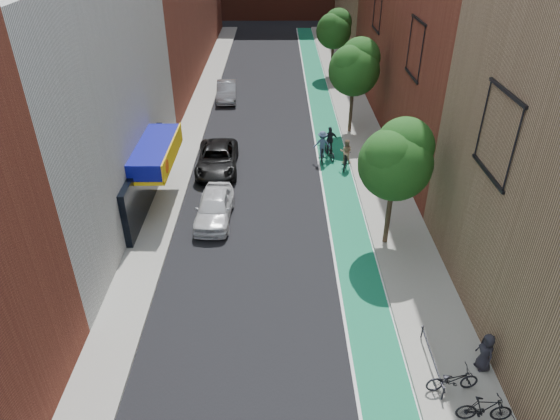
{
  "coord_description": "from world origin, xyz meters",
  "views": [
    {
      "loc": [
        0.3,
        -10.08,
        14.34
      ],
      "look_at": [
        0.44,
        10.76,
        1.5
      ],
      "focal_mm": 32.0,
      "sensor_mm": 36.0,
      "label": 1
    }
  ],
  "objects_px": {
    "parked_car_silver": "(227,91)",
    "pedestrian": "(486,352)",
    "parked_car_white": "(214,207)",
    "parked_car_black": "(217,159)",
    "cyclist_lane_far": "(322,148)",
    "cyclist_lane_mid": "(330,146)",
    "cyclist_lane_near": "(346,157)"
  },
  "relations": [
    {
      "from": "parked_car_silver",
      "to": "pedestrian",
      "type": "height_order",
      "value": "pedestrian"
    },
    {
      "from": "parked_car_white",
      "to": "parked_car_black",
      "type": "distance_m",
      "value": 5.84
    },
    {
      "from": "cyclist_lane_far",
      "to": "pedestrian",
      "type": "xyz_separation_m",
      "value": [
        4.4,
        -17.09,
        0.0
      ]
    },
    {
      "from": "parked_car_silver",
      "to": "cyclist_lane_mid",
      "type": "xyz_separation_m",
      "value": [
        7.72,
        -11.48,
        0.05
      ]
    },
    {
      "from": "cyclist_lane_near",
      "to": "cyclist_lane_mid",
      "type": "relative_size",
      "value": 0.91
    },
    {
      "from": "parked_car_white",
      "to": "cyclist_lane_near",
      "type": "bearing_deg",
      "value": 39.62
    },
    {
      "from": "parked_car_silver",
      "to": "pedestrian",
      "type": "relative_size",
      "value": 2.94
    },
    {
      "from": "cyclist_lane_near",
      "to": "cyclist_lane_far",
      "type": "relative_size",
      "value": 0.92
    },
    {
      "from": "pedestrian",
      "to": "parked_car_silver",
      "type": "bearing_deg",
      "value": -170.61
    },
    {
      "from": "cyclist_lane_mid",
      "to": "pedestrian",
      "type": "relative_size",
      "value": 1.36
    },
    {
      "from": "cyclist_lane_far",
      "to": "parked_car_black",
      "type": "bearing_deg",
      "value": 12.26
    },
    {
      "from": "cyclist_lane_far",
      "to": "cyclist_lane_near",
      "type": "bearing_deg",
      "value": 147.73
    },
    {
      "from": "parked_car_black",
      "to": "cyclist_lane_mid",
      "type": "xyz_separation_m",
      "value": [
        7.19,
        1.73,
        0.05
      ]
    },
    {
      "from": "parked_car_silver",
      "to": "cyclist_lane_far",
      "type": "distance_m",
      "value": 14.04
    },
    {
      "from": "parked_car_black",
      "to": "cyclist_lane_near",
      "type": "distance_m",
      "value": 8.05
    },
    {
      "from": "cyclist_lane_far",
      "to": "pedestrian",
      "type": "bearing_deg",
      "value": 106.99
    },
    {
      "from": "parked_car_white",
      "to": "cyclist_lane_far",
      "type": "distance_m",
      "value": 9.32
    },
    {
      "from": "parked_car_black",
      "to": "pedestrian",
      "type": "xyz_separation_m",
      "value": [
        11.04,
        -15.96,
        0.18
      ]
    },
    {
      "from": "cyclist_lane_near",
      "to": "cyclist_lane_far",
      "type": "height_order",
      "value": "cyclist_lane_far"
    },
    {
      "from": "parked_car_white",
      "to": "cyclist_lane_near",
      "type": "relative_size",
      "value": 2.34
    },
    {
      "from": "parked_car_silver",
      "to": "cyclist_lane_mid",
      "type": "distance_m",
      "value": 13.83
    },
    {
      "from": "parked_car_white",
      "to": "parked_car_black",
      "type": "relative_size",
      "value": 0.83
    },
    {
      "from": "parked_car_white",
      "to": "parked_car_silver",
      "type": "bearing_deg",
      "value": 94.41
    },
    {
      "from": "parked_car_silver",
      "to": "parked_car_white",
      "type": "bearing_deg",
      "value": -90.61
    },
    {
      "from": "parked_car_silver",
      "to": "pedestrian",
      "type": "distance_m",
      "value": 31.38
    },
    {
      "from": "parked_car_black",
      "to": "cyclist_lane_far",
      "type": "relative_size",
      "value": 2.59
    },
    {
      "from": "parked_car_white",
      "to": "cyclist_lane_far",
      "type": "bearing_deg",
      "value": 49.78
    },
    {
      "from": "parked_car_white",
      "to": "cyclist_lane_mid",
      "type": "xyz_separation_m",
      "value": [
        6.75,
        7.55,
        0.03
      ]
    },
    {
      "from": "parked_car_white",
      "to": "cyclist_lane_far",
      "type": "relative_size",
      "value": 2.16
    },
    {
      "from": "cyclist_lane_far",
      "to": "pedestrian",
      "type": "relative_size",
      "value": 1.34
    },
    {
      "from": "parked_car_black",
      "to": "cyclist_lane_near",
      "type": "relative_size",
      "value": 2.8
    },
    {
      "from": "cyclist_lane_mid",
      "to": "pedestrian",
      "type": "xyz_separation_m",
      "value": [
        3.85,
        -17.69,
        0.13
      ]
    }
  ]
}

